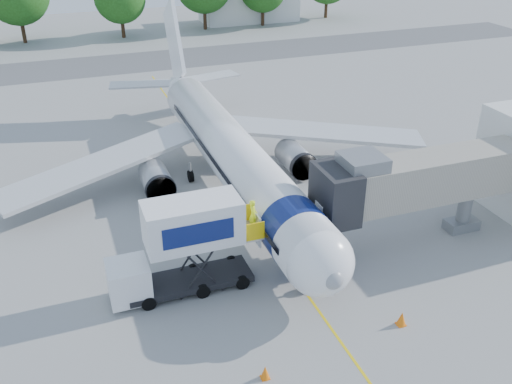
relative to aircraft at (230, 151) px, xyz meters
name	(u,v)px	position (x,y,z in m)	size (l,w,h in m)	color
ground	(248,212)	(0.00, -4.12, -2.95)	(160.00, 160.00, 0.00)	#9B9B99
guidance_line	(248,212)	(0.00, -4.12, -2.94)	(0.15, 70.00, 0.01)	yellow
taxiway_strip	(142,62)	(0.00, 37.88, -2.94)	(120.00, 10.00, 0.01)	#59595B
aircraft	(230,151)	(0.00, 0.00, 0.00)	(34.17, 37.73, 11.35)	white
jet_bridge	(411,181)	(7.99, -11.12, 1.39)	(13.90, 3.20, 6.60)	#A59F8D
catering_hiloader	(182,248)	(-6.26, -11.12, -0.19)	(8.52, 2.44, 5.50)	black
safety_cone_a	(402,319)	(3.53, -17.89, -2.56)	(0.50, 0.50, 0.80)	orange
safety_cone_b	(265,372)	(-4.40, -18.87, -2.61)	(0.44, 0.44, 0.71)	orange
outbuilding_right	(249,5)	(22.00, 57.88, -0.29)	(16.40, 7.40, 5.30)	silver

